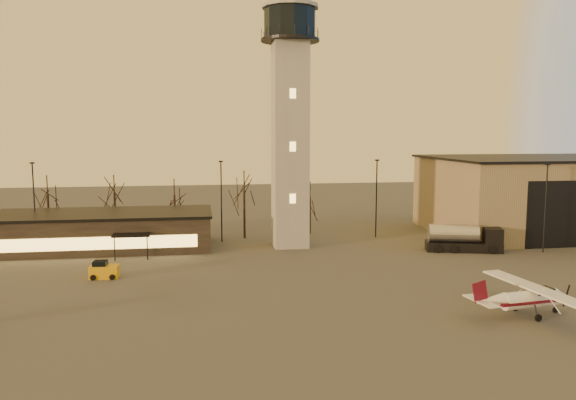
{
  "coord_description": "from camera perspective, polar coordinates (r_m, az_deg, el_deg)",
  "views": [
    {
      "loc": [
        -10.5,
        -35.57,
        13.73
      ],
      "look_at": [
        -2.9,
        13.0,
        7.7
      ],
      "focal_mm": 35.0,
      "sensor_mm": 36.0,
      "label": 1
    }
  ],
  "objects": [
    {
      "name": "ground",
      "position": [
        39.55,
        7.28,
        -13.38
      ],
      "size": [
        220.0,
        220.0,
        0.0
      ],
      "primitive_type": "plane",
      "color": "#474442",
      "rests_on": "ground"
    },
    {
      "name": "control_tower",
      "position": [
        66.46,
        0.21,
        9.23
      ],
      "size": [
        6.8,
        6.8,
        32.6
      ],
      "color": "gray",
      "rests_on": "ground"
    },
    {
      "name": "hangar",
      "position": [
        84.1,
        24.74,
        0.49
      ],
      "size": [
        30.6,
        20.6,
        10.3
      ],
      "color": "#8D7A5C",
      "rests_on": "ground"
    },
    {
      "name": "terminal",
      "position": [
        69.49,
        -18.31,
        -2.95
      ],
      "size": [
        25.4,
        12.2,
        4.3
      ],
      "color": "black",
      "rests_on": "ground"
    },
    {
      "name": "light_poles",
      "position": [
        67.99,
        0.49,
        -0.04
      ],
      "size": [
        58.5,
        12.25,
        10.14
      ],
      "color": "black",
      "rests_on": "ground"
    },
    {
      "name": "tree_row",
      "position": [
        75.2,
        -11.29,
        0.91
      ],
      "size": [
        37.2,
        9.2,
        8.8
      ],
      "color": "black",
      "rests_on": "ground"
    },
    {
      "name": "cessna_front",
      "position": [
        46.4,
        23.53,
        -9.47
      ],
      "size": [
        8.84,
        11.15,
        3.06
      ],
      "rotation": [
        0.0,
        0.0,
        0.13
      ],
      "color": "silver",
      "rests_on": "ground"
    },
    {
      "name": "fuel_truck",
      "position": [
        67.76,
        17.38,
        -3.96
      ],
      "size": [
        8.76,
        4.54,
        3.13
      ],
      "rotation": [
        0.0,
        0.0,
        -0.27
      ],
      "color": "black",
      "rests_on": "ground"
    },
    {
      "name": "service_cart",
      "position": [
        55.91,
        -18.21,
        -6.92
      ],
      "size": [
        2.7,
        1.82,
        1.65
      ],
      "rotation": [
        0.0,
        0.0,
        -0.07
      ],
      "color": "#D5990C",
      "rests_on": "ground"
    }
  ]
}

